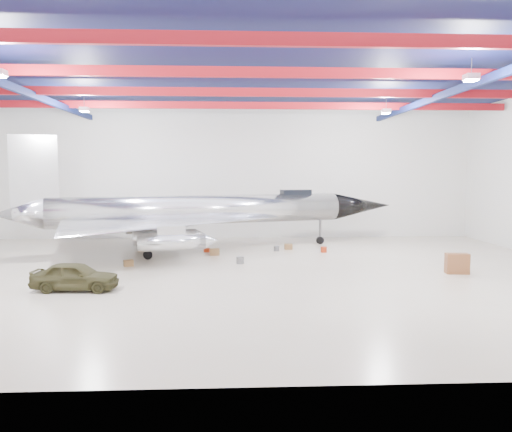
{
  "coord_description": "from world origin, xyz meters",
  "views": [
    {
      "loc": [
        -0.34,
        -27.53,
        5.58
      ],
      "look_at": [
        1.05,
        2.0,
        2.99
      ],
      "focal_mm": 35.0,
      "sensor_mm": 36.0,
      "label": 1
    }
  ],
  "objects": [
    {
      "name": "floor",
      "position": [
        0.0,
        0.0,
        0.0
      ],
      "size": [
        40.0,
        40.0,
        0.0
      ],
      "primitive_type": "plane",
      "color": "#C1B299",
      "rests_on": "ground"
    },
    {
      "name": "wall_back",
      "position": [
        0.0,
        15.0,
        5.5
      ],
      "size": [
        40.0,
        0.0,
        40.0
      ],
      "primitive_type": "plane",
      "rotation": [
        1.57,
        0.0,
        0.0
      ],
      "color": "silver",
      "rests_on": "floor"
    },
    {
      "name": "ceiling",
      "position": [
        0.0,
        0.0,
        11.0
      ],
      "size": [
        40.0,
        40.0,
        0.0
      ],
      "primitive_type": "plane",
      "rotation": [
        3.14,
        0.0,
        0.0
      ],
      "color": "#0A0F38",
      "rests_on": "wall_back"
    },
    {
      "name": "ceiling_structure",
      "position": [
        0.0,
        0.0,
        10.32
      ],
      "size": [
        39.5,
        29.5,
        1.08
      ],
      "color": "maroon",
      "rests_on": "ceiling"
    },
    {
      "name": "jet_aircraft",
      "position": [
        -2.59,
        8.17,
        2.62
      ],
      "size": [
        28.63,
        20.68,
        7.98
      ],
      "rotation": [
        0.0,
        0.0,
        0.28
      ],
      "color": "silver",
      "rests_on": "floor"
    },
    {
      "name": "jeep",
      "position": [
        -7.81,
        -3.89,
        0.68
      ],
      "size": [
        4.09,
        1.82,
        1.37
      ],
      "primitive_type": "imported",
      "rotation": [
        0.0,
        0.0,
        1.52
      ],
      "color": "#38361C",
      "rests_on": "floor"
    },
    {
      "name": "desk",
      "position": [
        12.05,
        -0.88,
        0.56
      ],
      "size": [
        1.29,
        0.75,
        1.12
      ],
      "primitive_type": "cube",
      "rotation": [
        0.0,
        0.0,
        -0.12
      ],
      "color": "brown",
      "rests_on": "floor"
    },
    {
      "name": "crate_ply",
      "position": [
        -6.56,
        2.16,
        0.19
      ],
      "size": [
        0.66,
        0.6,
        0.38
      ],
      "primitive_type": "cube",
      "rotation": [
        0.0,
        0.0,
        0.37
      ],
      "color": "olive",
      "rests_on": "floor"
    },
    {
      "name": "toolbox_red",
      "position": [
        -2.16,
        7.27,
        0.14
      ],
      "size": [
        0.45,
        0.38,
        0.28
      ],
      "primitive_type": "cube",
      "rotation": [
        0.0,
        0.0,
        -0.16
      ],
      "color": "#A02B10",
      "rests_on": "floor"
    },
    {
      "name": "engine_drum",
      "position": [
        0.11,
        2.69,
        0.21
      ],
      "size": [
        0.62,
        0.62,
        0.42
      ],
      "primitive_type": "cylinder",
      "rotation": [
        0.0,
        0.0,
        -0.43
      ],
      "color": "#59595B",
      "rests_on": "floor"
    },
    {
      "name": "parts_bin",
      "position": [
        3.71,
        8.23,
        0.2
      ],
      "size": [
        0.58,
        0.46,
        0.4
      ],
      "primitive_type": "cube",
      "rotation": [
        0.0,
        0.0,
        -0.01
      ],
      "color": "olive",
      "rests_on": "floor"
    },
    {
      "name": "tool_chest",
      "position": [
        6.03,
        6.75,
        0.2
      ],
      "size": [
        0.56,
        0.56,
        0.4
      ],
      "primitive_type": "cylinder",
      "rotation": [
        0.0,
        0.0,
        0.34
      ],
      "color": "#A02B10",
      "rests_on": "floor"
    },
    {
      "name": "oil_barrel",
      "position": [
        -1.56,
        5.92,
        0.22
      ],
      "size": [
        0.67,
        0.56,
        0.44
      ],
      "primitive_type": "cube",
      "rotation": [
        0.0,
        0.0,
        0.09
      ],
      "color": "olive",
      "rests_on": "floor"
    },
    {
      "name": "spares_box",
      "position": [
        2.78,
        7.52,
        0.17
      ],
      "size": [
        0.49,
        0.49,
        0.35
      ],
      "primitive_type": "cylinder",
      "rotation": [
        0.0,
        0.0,
        0.32
      ],
      "color": "#59595B",
      "rests_on": "floor"
    }
  ]
}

